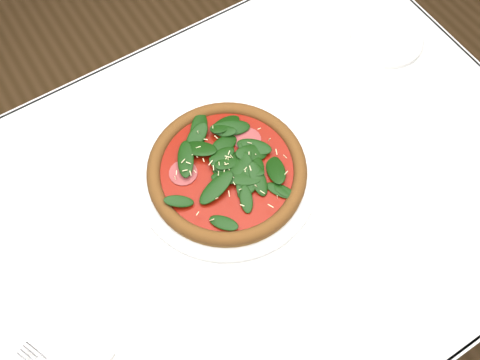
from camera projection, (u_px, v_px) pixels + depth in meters
ground at (233, 309)px, 1.61m from camera, size 6.00×6.00×0.00m
dining_table at (229, 230)px, 1.03m from camera, size 1.21×0.81×0.75m
plate at (227, 174)px, 0.96m from camera, size 0.33×0.33×0.01m
pizza at (227, 169)px, 0.94m from camera, size 0.34×0.34×0.04m
saucer_far at (387, 39)px, 1.10m from camera, size 0.15×0.15×0.01m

